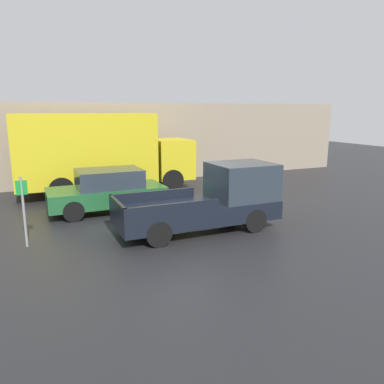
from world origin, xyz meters
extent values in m
plane|color=#232326|center=(0.00, 0.00, 0.00)|extent=(60.00, 60.00, 0.00)
cube|color=gray|center=(0.00, 8.23, 2.08)|extent=(28.00, 0.15, 4.16)
cube|color=black|center=(0.13, -0.78, 0.62)|extent=(5.17, 1.90, 0.57)
cube|color=#28333D|center=(1.73, -0.78, 1.50)|extent=(1.97, 1.79, 1.18)
cube|color=black|center=(-1.03, 0.12, 1.07)|extent=(2.84, 0.10, 0.32)
cube|color=black|center=(-1.03, -1.68, 1.07)|extent=(2.84, 0.10, 0.32)
cube|color=black|center=(-2.41, -0.78, 1.07)|extent=(0.10, 1.90, 0.32)
cylinder|color=black|center=(1.73, 0.05, 0.38)|extent=(0.75, 0.26, 0.75)
cylinder|color=black|center=(1.73, -1.62, 0.38)|extent=(0.75, 0.26, 0.75)
cylinder|color=black|center=(-1.47, 0.05, 0.38)|extent=(0.75, 0.26, 0.75)
cylinder|color=black|center=(-1.47, -1.62, 0.38)|extent=(0.75, 0.26, 0.75)
cube|color=#1E592D|center=(-2.03, 2.75, 0.62)|extent=(4.29, 1.93, 0.62)
cube|color=#28333D|center=(-1.90, 2.75, 1.27)|extent=(2.36, 1.70, 0.68)
cylinder|color=black|center=(-0.70, 3.61, 0.36)|extent=(0.73, 0.22, 0.73)
cylinder|color=black|center=(-0.70, 1.88, 0.36)|extent=(0.73, 0.22, 0.73)
cylinder|color=black|center=(-3.36, 3.61, 0.36)|extent=(0.73, 0.22, 0.73)
cylinder|color=black|center=(-3.36, 1.88, 0.36)|extent=(0.73, 0.22, 0.73)
cube|color=gold|center=(1.85, 6.08, 1.44)|extent=(1.76, 2.19, 1.88)
cube|color=gold|center=(-2.22, 6.08, 2.07)|extent=(6.07, 2.30, 3.14)
cylinder|color=black|center=(1.53, 7.09, 0.53)|extent=(1.05, 0.30, 1.05)
cylinder|color=black|center=(1.53, 5.06, 0.53)|extent=(1.05, 0.30, 1.05)
cylinder|color=black|center=(-3.46, 7.09, 0.53)|extent=(1.05, 0.30, 1.05)
cylinder|color=black|center=(-3.46, 5.06, 0.53)|extent=(1.05, 0.30, 1.05)
cylinder|color=gray|center=(-4.88, -0.13, 1.01)|extent=(0.07, 0.07, 2.01)
cube|color=#198C33|center=(-4.88, -0.15, 1.71)|extent=(0.30, 0.02, 0.40)
camera|label=1|loc=(-4.69, -11.18, 3.79)|focal=35.00mm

